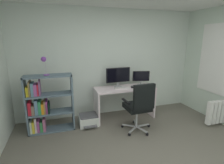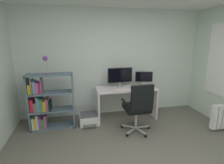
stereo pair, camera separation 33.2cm
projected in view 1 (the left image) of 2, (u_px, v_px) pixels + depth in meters
name	position (u px, v px, depth m)	size (l,w,h in m)	color
wall_back	(109.00, 63.00, 4.27)	(4.42, 0.10, 2.55)	silver
desk	(124.00, 96.00, 4.10)	(1.39, 0.56, 0.75)	white
monitor_main	(118.00, 76.00, 4.03)	(0.58, 0.18, 0.46)	#B2B5B7
monitor_secondary	(141.00, 77.00, 4.22)	(0.40, 0.18, 0.34)	#B2B5B7
keyboard	(122.00, 88.00, 3.97)	(0.34, 0.13, 0.02)	silver
computer_mouse	(132.00, 87.00, 4.02)	(0.06, 0.10, 0.03)	black
office_chair	(139.00, 105.00, 3.42)	(0.61, 0.63, 1.05)	#B7BABC
bookshelf	(44.00, 106.00, 3.47)	(0.91, 0.30, 1.17)	slate
desk_lamp	(44.00, 62.00, 3.28)	(0.13, 0.11, 0.36)	purple
printer	(88.00, 120.00, 3.84)	(0.41, 0.46, 0.23)	silver
radiator	(221.00, 111.00, 3.79)	(0.71, 0.10, 0.51)	white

